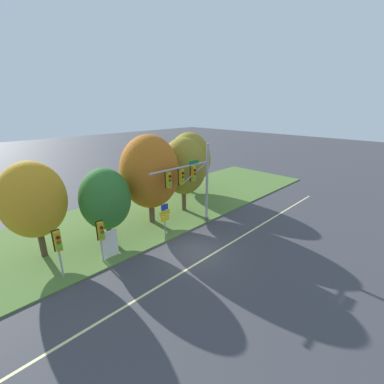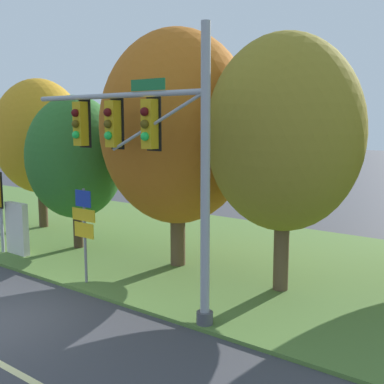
% 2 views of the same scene
% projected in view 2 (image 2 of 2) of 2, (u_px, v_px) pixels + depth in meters
% --- Properties ---
extents(ground_plane, '(160.00, 160.00, 0.00)m').
position_uv_depth(ground_plane, '(0.00, 320.00, 11.97)').
color(ground_plane, '#3D3D42').
extents(grass_verge, '(48.00, 11.50, 0.10)m').
position_uv_depth(grass_verge, '(198.00, 249.00, 18.43)').
color(grass_verge, '#517533').
rests_on(grass_verge, ground).
extents(traffic_signal_mast, '(6.23, 0.49, 6.99)m').
position_uv_depth(traffic_signal_mast, '(145.00, 145.00, 12.04)').
color(traffic_signal_mast, '#9EA0A5').
rests_on(traffic_signal_mast, grass_verge).
extents(route_sign_post, '(0.99, 0.08, 2.86)m').
position_uv_depth(route_sign_post, '(84.00, 223.00, 14.24)').
color(route_sign_post, slate).
rests_on(route_sign_post, grass_verge).
extents(tree_nearest_road, '(4.09, 4.09, 6.72)m').
position_uv_depth(tree_nearest_road, '(40.00, 137.00, 21.67)').
color(tree_nearest_road, '#4C3823').
rests_on(tree_nearest_road, grass_verge).
extents(tree_left_of_mast, '(3.69, 3.69, 5.79)m').
position_uv_depth(tree_left_of_mast, '(76.00, 157.00, 18.10)').
color(tree_left_of_mast, '#423021').
rests_on(tree_left_of_mast, grass_verge).
extents(tree_behind_signpost, '(5.05, 5.05, 7.77)m').
position_uv_depth(tree_behind_signpost, '(177.00, 128.00, 15.68)').
color(tree_behind_signpost, brown).
rests_on(tree_behind_signpost, grass_verge).
extents(tree_mid_verge, '(4.36, 4.36, 7.21)m').
position_uv_depth(tree_mid_verge, '(284.00, 134.00, 13.28)').
color(tree_mid_verge, brown).
rests_on(tree_mid_verge, grass_verge).
extents(info_kiosk, '(1.10, 0.24, 1.90)m').
position_uv_depth(info_kiosk, '(17.00, 229.00, 17.51)').
color(info_kiosk, silver).
rests_on(info_kiosk, grass_verge).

